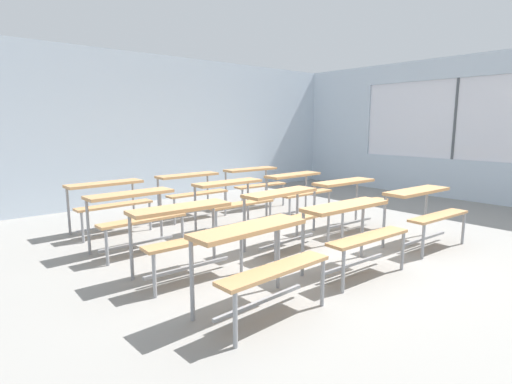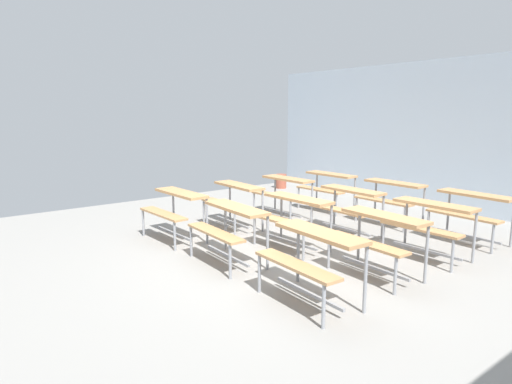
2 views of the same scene
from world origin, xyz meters
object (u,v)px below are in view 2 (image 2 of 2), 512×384
Objects in this scene: desk_bench_r2c2 at (430,217)px; desk_bench_r3c0 at (327,183)px; desk_bench_r2c0 at (283,188)px; desk_bench_r2c1 at (348,201)px; desk_bench_r3c1 at (391,192)px; desk_bench_r3c2 at (471,206)px; desk_bench_r1c2 at (378,230)px; desk_bench_r0c1 at (229,221)px; desk_bench_r1c0 at (233,195)px; desk_bench_r0c2 at (312,250)px; desk_bench_r0c0 at (175,204)px; desk_bench_r1c1 at (293,210)px; trash_bin at (281,181)px.

desk_bench_r2c2 is 0.99× the size of desk_bench_r3c0.
desk_bench_r3c0 is (0.08, 1.10, 0.00)m from desk_bench_r2c0.
desk_bench_r3c1 is at bearing 91.27° from desk_bench_r2c1.
desk_bench_r1c2 is at bearing -87.55° from desk_bench_r3c2.
desk_bench_r0c1 is 1.02× the size of desk_bench_r2c2.
desk_bench_r1c0 and desk_bench_r3c1 have the same top height.
desk_bench_r2c2 is at bearing 23.97° from desk_bench_r1c0.
desk_bench_r3c0 is at bearing 133.79° from desk_bench_r0c2.
desk_bench_r3c0 is 1.45m from desk_bench_r3c1.
desk_bench_r3c1 is (1.45, 3.46, 0.00)m from desk_bench_r0c0.
desk_bench_r0c1 is 1.00× the size of desk_bench_r1c1.
desk_bench_r3c0 is 2.77m from trash_bin.
desk_bench_r1c0 is 2.77m from desk_bench_r3c1.
desk_bench_r3c1 is at bearing 65.12° from desk_bench_r0c0.
desk_bench_r0c0 and desk_bench_r0c2 have the same top height.
desk_bench_r3c0 is 0.99× the size of desk_bench_r3c2.
desk_bench_r1c2 is 6.31m from trash_bin.
desk_bench_r3c1 is at bearing 87.44° from desk_bench_r1c1.
desk_bench_r1c2 and desk_bench_r2c2 have the same top height.
desk_bench_r1c1 is 1.01× the size of desk_bench_r3c0.
desk_bench_r1c1 reaches higher than trash_bin.
desk_bench_r0c2 is 3.42m from desk_bench_r3c2.
desk_bench_r3c1 is at bearing -177.38° from desk_bench_r3c2.
desk_bench_r0c0 is 3.68m from desk_bench_r2c2.
desk_bench_r2c2 is (2.91, 1.17, 0.00)m from desk_bench_r1c0.
desk_bench_r1c0 is at bearing -122.29° from desk_bench_r3c1.
desk_bench_r2c0 is 1.11m from desk_bench_r3c0.
desk_bench_r3c2 is at bearing 56.14° from desk_bench_r1c1.
desk_bench_r1c1 and desk_bench_r2c1 have the same top height.
trash_bin is (-4.02, 2.11, -0.38)m from desk_bench_r2c1.
trash_bin is at bearing 129.48° from desk_bench_r1c0.
desk_bench_r0c0 is 3.10m from desk_bench_r1c2.
desk_bench_r0c1 and desk_bench_r2c1 have the same top height.
desk_bench_r2c1 is 3.03× the size of trash_bin.
desk_bench_r2c0 and desk_bench_r2c1 have the same top height.
desk_bench_r0c2 is at bearing -38.69° from trash_bin.
desk_bench_r1c1 is at bearing -174.85° from desk_bench_r1c2.
desk_bench_r2c2 is (-0.03, 2.26, 0.00)m from desk_bench_r0c2.
desk_bench_r3c2 is (-0.01, 1.16, 0.00)m from desk_bench_r2c2.
desk_bench_r1c0 is 3.14m from desk_bench_r2c2.
desk_bench_r2c2 is 0.98× the size of desk_bench_r3c2.
desk_bench_r2c1 is at bearing 86.86° from desk_bench_r1c1.
desk_bench_r0c2 and desk_bench_r2c1 have the same top height.
desk_bench_r3c0 is at bearing 144.88° from desk_bench_r1c2.
desk_bench_r1c1 is 5.19m from trash_bin.
desk_bench_r3c2 is at bearing -0.61° from desk_bench_r3c0.
desk_bench_r0c1 and desk_bench_r3c0 have the same top height.
desk_bench_r0c1 is at bearing 0.04° from desk_bench_r0c0.
desk_bench_r1c2 is 1.00× the size of desk_bench_r2c0.
desk_bench_r0c0 is at bearing -91.72° from desk_bench_r3c0.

